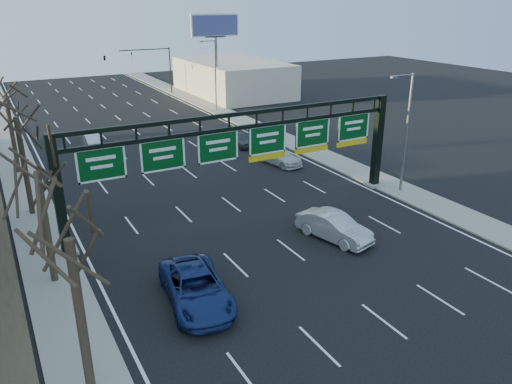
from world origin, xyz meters
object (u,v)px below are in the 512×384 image
car_blue_suv (196,288)px  car_silver_sedan (334,227)px  sign_gantry (245,149)px  car_white_wagon (279,156)px

car_blue_suv → car_silver_sedan: 10.39m
sign_gantry → car_white_wagon: bearing=47.1°
car_silver_sedan → car_white_wagon: car_silver_sedan is taller
car_blue_suv → car_white_wagon: car_blue_suv is taller
car_blue_suv → car_white_wagon: bearing=56.3°
sign_gantry → car_white_wagon: (7.85, 8.45, -3.92)m
car_silver_sedan → car_white_wagon: size_ratio=1.02×
sign_gantry → car_blue_suv: 11.68m
car_blue_suv → car_silver_sedan: car_blue_suv is taller
car_white_wagon → sign_gantry: bearing=-143.0°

